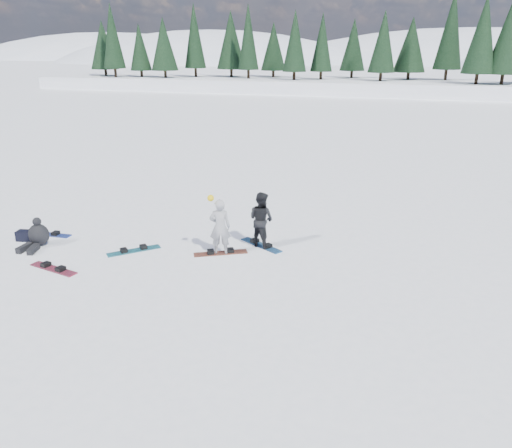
{
  "coord_description": "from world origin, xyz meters",
  "views": [
    {
      "loc": [
        4.47,
        -10.49,
        5.5
      ],
      "look_at": [
        0.79,
        1.23,
        1.1
      ],
      "focal_mm": 35.0,
      "sensor_mm": 36.0,
      "label": 1
    }
  ],
  "objects_px": {
    "snowboard_loose_b": "(53,269)",
    "gear_bag": "(25,236)",
    "snowboard_loose_a": "(134,251)",
    "snowboarder_woman": "(220,227)",
    "snowboarder_man": "(261,219)",
    "seated_rider": "(38,235)",
    "snowboard_loose_c": "(48,234)"
  },
  "relations": [
    {
      "from": "snowboard_loose_b",
      "to": "gear_bag",
      "type": "bearing_deg",
      "value": 157.67
    },
    {
      "from": "gear_bag",
      "to": "snowboard_loose_a",
      "type": "height_order",
      "value": "gear_bag"
    },
    {
      "from": "snowboarder_woman",
      "to": "snowboarder_man",
      "type": "xyz_separation_m",
      "value": [
        0.92,
        0.91,
        0.0
      ]
    },
    {
      "from": "snowboarder_man",
      "to": "seated_rider",
      "type": "height_order",
      "value": "snowboarder_man"
    },
    {
      "from": "snowboarder_woman",
      "to": "snowboard_loose_b",
      "type": "distance_m",
      "value": 4.49
    },
    {
      "from": "snowboard_loose_a",
      "to": "snowboard_loose_b",
      "type": "xyz_separation_m",
      "value": [
        -1.37,
        -1.71,
        0.0
      ]
    },
    {
      "from": "gear_bag",
      "to": "seated_rider",
      "type": "bearing_deg",
      "value": -20.02
    },
    {
      "from": "snowboarder_woman",
      "to": "seated_rider",
      "type": "distance_m",
      "value": 5.38
    },
    {
      "from": "gear_bag",
      "to": "snowboard_loose_b",
      "type": "distance_m",
      "value": 2.63
    },
    {
      "from": "seated_rider",
      "to": "snowboard_loose_b",
      "type": "xyz_separation_m",
      "value": [
        1.47,
        -1.23,
        -0.31
      ]
    },
    {
      "from": "snowboard_loose_a",
      "to": "snowboard_loose_c",
      "type": "xyz_separation_m",
      "value": [
        -3.21,
        0.36,
        0.0
      ]
    },
    {
      "from": "snowboarder_woman",
      "to": "snowboard_loose_a",
      "type": "xyz_separation_m",
      "value": [
        -2.41,
        -0.57,
        -0.8
      ]
    },
    {
      "from": "snowboard_loose_a",
      "to": "snowboarder_woman",
      "type": "bearing_deg",
      "value": -31.78
    },
    {
      "from": "seated_rider",
      "to": "gear_bag",
      "type": "distance_m",
      "value": 0.77
    },
    {
      "from": "snowboarder_man",
      "to": "seated_rider",
      "type": "bearing_deg",
      "value": 40.71
    },
    {
      "from": "seated_rider",
      "to": "snowboard_loose_b",
      "type": "bearing_deg",
      "value": -50.24
    },
    {
      "from": "snowboarder_woman",
      "to": "seated_rider",
      "type": "bearing_deg",
      "value": -6.01
    },
    {
      "from": "snowboarder_man",
      "to": "snowboard_loose_c",
      "type": "relative_size",
      "value": 1.08
    },
    {
      "from": "snowboarder_woman",
      "to": "gear_bag",
      "type": "distance_m",
      "value": 6.04
    },
    {
      "from": "snowboarder_woman",
      "to": "gear_bag",
      "type": "relative_size",
      "value": 3.86
    },
    {
      "from": "snowboarder_woman",
      "to": "snowboard_loose_c",
      "type": "xyz_separation_m",
      "value": [
        -5.63,
        -0.21,
        -0.8
      ]
    },
    {
      "from": "gear_bag",
      "to": "snowboard_loose_b",
      "type": "xyz_separation_m",
      "value": [
        2.17,
        -1.48,
        -0.14
      ]
    },
    {
      "from": "snowboarder_man",
      "to": "gear_bag",
      "type": "distance_m",
      "value": 7.11
    },
    {
      "from": "snowboarder_man",
      "to": "snowboard_loose_a",
      "type": "xyz_separation_m",
      "value": [
        -3.33,
        -1.48,
        -0.8
      ]
    },
    {
      "from": "snowboarder_woman",
      "to": "snowboard_loose_a",
      "type": "distance_m",
      "value": 2.61
    },
    {
      "from": "seated_rider",
      "to": "gear_bag",
      "type": "relative_size",
      "value": 2.36
    },
    {
      "from": "snowboard_loose_b",
      "to": "snowboard_loose_c",
      "type": "xyz_separation_m",
      "value": [
        -1.84,
        2.07,
        0.0
      ]
    },
    {
      "from": "seated_rider",
      "to": "snowboard_loose_b",
      "type": "relative_size",
      "value": 0.71
    },
    {
      "from": "snowboarder_man",
      "to": "snowboard_loose_b",
      "type": "xyz_separation_m",
      "value": [
        -4.7,
        -3.19,
        -0.8
      ]
    },
    {
      "from": "gear_bag",
      "to": "snowboard_loose_a",
      "type": "bearing_deg",
      "value": 3.68
    },
    {
      "from": "snowboarder_man",
      "to": "gear_bag",
      "type": "bearing_deg",
      "value": 37.02
    },
    {
      "from": "snowboarder_man",
      "to": "gear_bag",
      "type": "height_order",
      "value": "snowboarder_man"
    }
  ]
}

